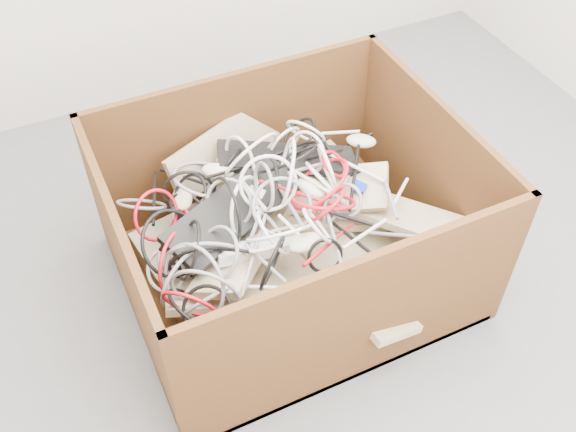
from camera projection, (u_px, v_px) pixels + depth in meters
name	position (u px, v px, depth m)	size (l,w,h in m)	color
ground	(365.00, 289.00, 2.41)	(3.00, 3.00, 0.00)	#59595C
cardboard_box	(287.00, 249.00, 2.34)	(1.14, 0.95, 0.61)	#422010
keyboard_pile	(286.00, 217.00, 2.28)	(1.08, 1.05, 0.35)	tan
mice_scatter	(284.00, 215.00, 2.17)	(0.81, 0.71, 0.21)	beige
power_strip_left	(240.00, 227.00, 2.12)	(0.29, 0.05, 0.04)	white
power_strip_right	(260.00, 249.00, 2.08)	(0.29, 0.06, 0.04)	white
vga_plug	(359.00, 187.00, 2.28)	(0.04, 0.04, 0.02)	#0B1FAC
cable_tangle	(244.00, 216.00, 2.12)	(1.00, 0.80, 0.45)	black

